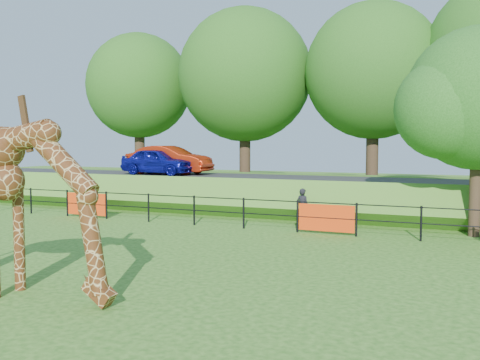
{
  "coord_description": "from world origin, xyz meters",
  "views": [
    {
      "loc": [
        7.51,
        -9.27,
        3.05
      ],
      "look_at": [
        1.44,
        4.44,
        2.0
      ],
      "focal_mm": 40.0,
      "sensor_mm": 36.0,
      "label": 1
    }
  ],
  "objects_px": {
    "giraffe": "(11,208)",
    "car_red": "(170,160)",
    "car_blue": "(158,161)",
    "visitor": "(303,207)"
  },
  "relations": [
    {
      "from": "visitor",
      "to": "giraffe",
      "type": "bearing_deg",
      "value": 91.18
    },
    {
      "from": "giraffe",
      "to": "car_blue",
      "type": "distance_m",
      "value": 16.7
    },
    {
      "from": "car_blue",
      "to": "visitor",
      "type": "relative_size",
      "value": 2.89
    },
    {
      "from": "car_blue",
      "to": "visitor",
      "type": "distance_m",
      "value": 10.11
    },
    {
      "from": "car_blue",
      "to": "car_red",
      "type": "xyz_separation_m",
      "value": [
        0.24,
        0.71,
        0.06
      ]
    },
    {
      "from": "giraffe",
      "to": "visitor",
      "type": "bearing_deg",
      "value": 77.3
    },
    {
      "from": "car_red",
      "to": "car_blue",
      "type": "bearing_deg",
      "value": 159.8
    },
    {
      "from": "car_blue",
      "to": "giraffe",
      "type": "bearing_deg",
      "value": -153.53
    },
    {
      "from": "giraffe",
      "to": "car_red",
      "type": "relative_size",
      "value": 1.1
    },
    {
      "from": "giraffe",
      "to": "car_red",
      "type": "distance_m",
      "value": 17.28
    }
  ]
}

